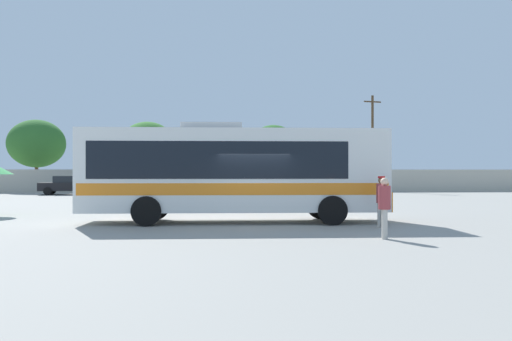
{
  "coord_description": "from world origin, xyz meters",
  "views": [
    {
      "loc": [
        -1.42,
        -19.16,
        1.9
      ],
      "look_at": [
        0.43,
        3.93,
        1.93
      ],
      "focal_mm": 37.46,
      "sensor_mm": 36.0,
      "label": 1
    }
  ],
  "objects_px": {
    "roadside_tree_left": "(37,144)",
    "parked_car_leftmost_black": "(67,185)",
    "attendant_by_bus_door": "(381,198)",
    "coach_bus_white_orange": "(231,170)",
    "passenger_waiting_on_apron": "(385,204)",
    "parked_car_third_black": "(218,185)",
    "roadside_tree_right": "(293,147)",
    "utility_pole_near": "(372,141)",
    "roadside_tree_midright": "(273,145)",
    "roadside_tree_midleft": "(148,145)",
    "parked_car_second_black": "(136,185)"
  },
  "relations": [
    {
      "from": "coach_bus_white_orange",
      "to": "utility_pole_near",
      "type": "bearing_deg",
      "value": 64.22
    },
    {
      "from": "roadside_tree_right",
      "to": "parked_car_leftmost_black",
      "type": "bearing_deg",
      "value": -160.85
    },
    {
      "from": "parked_car_leftmost_black",
      "to": "roadside_tree_right",
      "type": "xyz_separation_m",
      "value": [
        19.46,
        6.76,
        3.41
      ]
    },
    {
      "from": "roadside_tree_midright",
      "to": "parked_car_third_black",
      "type": "bearing_deg",
      "value": -126.68
    },
    {
      "from": "roadside_tree_left",
      "to": "parked_car_leftmost_black",
      "type": "bearing_deg",
      "value": -57.22
    },
    {
      "from": "attendant_by_bus_door",
      "to": "parked_car_third_black",
      "type": "relative_size",
      "value": 0.4
    },
    {
      "from": "parked_car_leftmost_black",
      "to": "roadside_tree_midright",
      "type": "relative_size",
      "value": 0.67
    },
    {
      "from": "parked_car_leftmost_black",
      "to": "utility_pole_near",
      "type": "relative_size",
      "value": 0.48
    },
    {
      "from": "attendant_by_bus_door",
      "to": "parked_car_third_black",
      "type": "height_order",
      "value": "attendant_by_bus_door"
    },
    {
      "from": "parked_car_third_black",
      "to": "attendant_by_bus_door",
      "type": "bearing_deg",
      "value": -79.11
    },
    {
      "from": "parked_car_third_black",
      "to": "utility_pole_near",
      "type": "height_order",
      "value": "utility_pole_near"
    },
    {
      "from": "attendant_by_bus_door",
      "to": "parked_car_leftmost_black",
      "type": "height_order",
      "value": "attendant_by_bus_door"
    },
    {
      "from": "passenger_waiting_on_apron",
      "to": "roadside_tree_midright",
      "type": "relative_size",
      "value": 0.27
    },
    {
      "from": "parked_car_leftmost_black",
      "to": "parked_car_second_black",
      "type": "distance_m",
      "value": 5.55
    },
    {
      "from": "coach_bus_white_orange",
      "to": "parked_car_second_black",
      "type": "xyz_separation_m",
      "value": [
        -6.9,
        23.93,
        -1.15
      ]
    },
    {
      "from": "attendant_by_bus_door",
      "to": "roadside_tree_midright",
      "type": "bearing_deg",
      "value": 89.57
    },
    {
      "from": "coach_bus_white_orange",
      "to": "attendant_by_bus_door",
      "type": "height_order",
      "value": "coach_bus_white_orange"
    },
    {
      "from": "roadside_tree_right",
      "to": "attendant_by_bus_door",
      "type": "bearing_deg",
      "value": -93.51
    },
    {
      "from": "roadside_tree_midright",
      "to": "parked_car_leftmost_black",
      "type": "bearing_deg",
      "value": -155.79
    },
    {
      "from": "coach_bus_white_orange",
      "to": "passenger_waiting_on_apron",
      "type": "xyz_separation_m",
      "value": [
        4.13,
        -5.17,
        -0.98
      ]
    },
    {
      "from": "attendant_by_bus_door",
      "to": "roadside_tree_left",
      "type": "relative_size",
      "value": 0.26
    },
    {
      "from": "parked_car_leftmost_black",
      "to": "roadside_tree_midright",
      "type": "height_order",
      "value": "roadside_tree_midright"
    },
    {
      "from": "passenger_waiting_on_apron",
      "to": "roadside_tree_right",
      "type": "bearing_deg",
      "value": 85.43
    },
    {
      "from": "coach_bus_white_orange",
      "to": "roadside_tree_midright",
      "type": "relative_size",
      "value": 1.73
    },
    {
      "from": "passenger_waiting_on_apron",
      "to": "roadside_tree_midleft",
      "type": "height_order",
      "value": "roadside_tree_midleft"
    },
    {
      "from": "passenger_waiting_on_apron",
      "to": "parked_car_third_black",
      "type": "relative_size",
      "value": 0.4
    },
    {
      "from": "parked_car_second_black",
      "to": "utility_pole_near",
      "type": "xyz_separation_m",
      "value": [
        21.37,
        6.05,
        3.94
      ]
    },
    {
      "from": "passenger_waiting_on_apron",
      "to": "roadside_tree_left",
      "type": "distance_m",
      "value": 43.06
    },
    {
      "from": "parked_car_second_black",
      "to": "parked_car_third_black",
      "type": "bearing_deg",
      "value": 9.35
    },
    {
      "from": "parked_car_third_black",
      "to": "roadside_tree_left",
      "type": "bearing_deg",
      "value": 157.66
    },
    {
      "from": "roadside_tree_left",
      "to": "roadside_tree_right",
      "type": "distance_m",
      "value": 24.34
    },
    {
      "from": "utility_pole_near",
      "to": "passenger_waiting_on_apron",
      "type": "bearing_deg",
      "value": -106.41
    },
    {
      "from": "parked_car_third_black",
      "to": "roadside_tree_midright",
      "type": "bearing_deg",
      "value": 53.32
    },
    {
      "from": "parked_car_third_black",
      "to": "roadside_tree_midright",
      "type": "xyz_separation_m",
      "value": [
        5.5,
        7.39,
        3.66
      ]
    },
    {
      "from": "utility_pole_near",
      "to": "roadside_tree_right",
      "type": "distance_m",
      "value": 7.56
    },
    {
      "from": "parked_car_leftmost_black",
      "to": "parked_car_second_black",
      "type": "height_order",
      "value": "parked_car_leftmost_black"
    },
    {
      "from": "roadside_tree_left",
      "to": "attendant_by_bus_door",
      "type": "bearing_deg",
      "value": -56.97
    },
    {
      "from": "attendant_by_bus_door",
      "to": "roadside_tree_left",
      "type": "bearing_deg",
      "value": 123.03
    },
    {
      "from": "roadside_tree_left",
      "to": "roadside_tree_midright",
      "type": "xyz_separation_m",
      "value": [
        22.53,
        0.39,
        -0.06
      ]
    },
    {
      "from": "roadside_tree_midleft",
      "to": "coach_bus_white_orange",
      "type": "bearing_deg",
      "value": -78.25
    },
    {
      "from": "attendant_by_bus_door",
      "to": "roadside_tree_right",
      "type": "distance_m",
      "value": 33.67
    },
    {
      "from": "coach_bus_white_orange",
      "to": "roadside_tree_midleft",
      "type": "height_order",
      "value": "roadside_tree_midleft"
    },
    {
      "from": "attendant_by_bus_door",
      "to": "roadside_tree_midright",
      "type": "height_order",
      "value": "roadside_tree_midright"
    },
    {
      "from": "parked_car_third_black",
      "to": "roadside_tree_right",
      "type": "xyz_separation_m",
      "value": [
        7.3,
        6.2,
        3.43
      ]
    },
    {
      "from": "attendant_by_bus_door",
      "to": "roadside_tree_left",
      "type": "height_order",
      "value": "roadside_tree_left"
    },
    {
      "from": "parked_car_leftmost_black",
      "to": "roadside_tree_right",
      "type": "height_order",
      "value": "roadside_tree_right"
    },
    {
      "from": "roadside_tree_left",
      "to": "roadside_tree_midleft",
      "type": "height_order",
      "value": "roadside_tree_midleft"
    },
    {
      "from": "roadside_tree_midright",
      "to": "roadside_tree_right",
      "type": "relative_size",
      "value": 1.07
    },
    {
      "from": "parked_car_leftmost_black",
      "to": "attendant_by_bus_door",
      "type": "bearing_deg",
      "value": -56.9
    },
    {
      "from": "passenger_waiting_on_apron",
      "to": "parked_car_leftmost_black",
      "type": "height_order",
      "value": "passenger_waiting_on_apron"
    }
  ]
}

